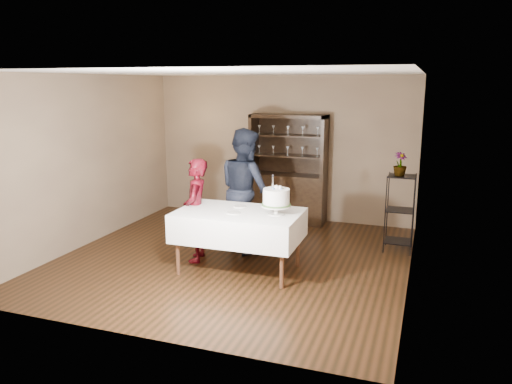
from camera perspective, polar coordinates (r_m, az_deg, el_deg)
floor at (r=7.50m, az=-2.59°, el=-7.60°), size 5.00×5.00×0.00m
ceiling at (r=7.05m, az=-2.81°, el=13.49°), size 5.00×5.00×0.00m
back_wall at (r=9.49m, az=2.99°, el=5.04°), size 5.00×0.02×2.70m
wall_left at (r=8.41m, az=-18.72°, el=3.44°), size 0.02×5.00×2.70m
wall_right at (r=6.65m, az=17.72°, el=1.28°), size 0.02×5.00×2.70m
china_hutch at (r=9.32m, az=3.69°, el=0.62°), size 1.40×0.48×2.00m
plant_etagere at (r=7.98m, az=16.12°, el=-1.98°), size 0.42×0.42×1.20m
cake_table at (r=6.85m, az=-1.97°, el=-3.84°), size 1.70×1.05×0.85m
woman at (r=7.28m, az=-6.87°, el=-2.08°), size 0.50×0.63×1.51m
man at (r=7.70m, az=-1.18°, el=0.29°), size 1.17×1.15×1.90m
cake at (r=6.60m, az=2.33°, el=-0.74°), size 0.41×0.41×0.55m
plate_near at (r=6.71m, az=-2.60°, el=-2.38°), size 0.24×0.24×0.01m
plate_far at (r=7.04m, az=-1.88°, el=-1.66°), size 0.22×0.22×0.01m
potted_plant at (r=7.80m, az=16.14°, el=3.08°), size 0.28×0.28×0.36m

